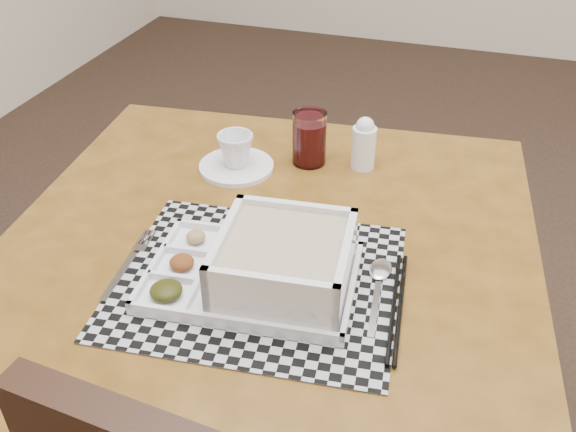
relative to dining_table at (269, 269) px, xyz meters
The scene contains 10 objects.
dining_table is the anchor object (origin of this frame).
placemat 0.13m from the dining_table, 78.76° to the right, with size 0.44×0.37×0.00m, color #AAA9B1.
serving_tray 0.17m from the dining_table, 65.89° to the right, with size 0.34×0.25×0.10m.
fork 0.24m from the dining_table, 144.11° to the right, with size 0.04×0.19×0.00m.
spoon 0.22m from the dining_table, 12.50° to the right, with size 0.04×0.18×0.01m.
chopsticks 0.27m from the dining_table, 24.29° to the right, with size 0.04×0.24×0.01m.
saucer 0.25m from the dining_table, 124.76° to the left, with size 0.15×0.15×0.01m, color white.
cup 0.27m from the dining_table, 124.76° to the left, with size 0.07×0.07×0.07m, color white.
juice_glass 0.30m from the dining_table, 91.66° to the left, with size 0.07×0.07×0.11m.
creamer_bottle 0.33m from the dining_table, 70.61° to the left, with size 0.05×0.05×0.11m.
Camera 1 is at (-0.38, -1.28, 1.33)m, focal length 40.00 mm.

